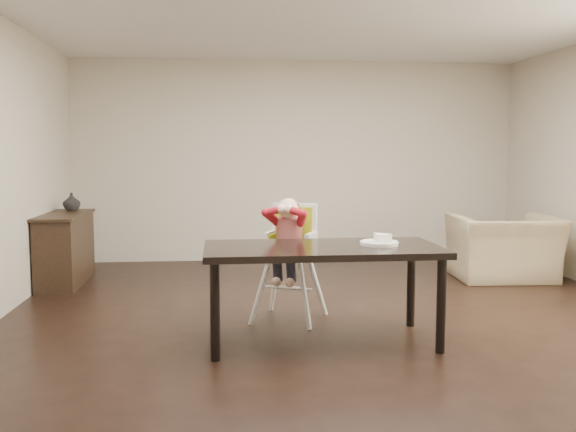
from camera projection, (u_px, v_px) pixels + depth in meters
name	position (u px, v px, depth m)	size (l,w,h in m)	color
ground	(347.00, 326.00, 5.41)	(7.00, 7.00, 0.00)	black
room_walls	(349.00, 104.00, 5.23)	(6.02, 7.02, 2.71)	beige
dining_table	(322.00, 256.00, 4.92)	(1.80, 0.90, 0.75)	black
high_chair	(290.00, 234.00, 5.60)	(0.59, 0.59, 1.07)	white
plate	(380.00, 241.00, 4.97)	(0.30, 0.30, 0.09)	white
armchair	(504.00, 237.00, 7.38)	(1.14, 0.74, 0.99)	tan
sideboard	(65.00, 249.00, 7.15)	(0.44, 1.26, 0.79)	black
vase	(72.00, 202.00, 7.47)	(0.20, 0.21, 0.20)	#99999E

